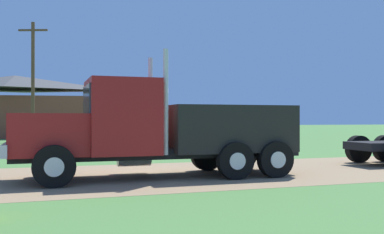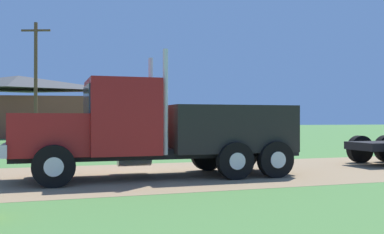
% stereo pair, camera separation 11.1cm
% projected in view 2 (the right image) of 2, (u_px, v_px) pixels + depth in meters
% --- Properties ---
extents(ground_plane, '(200.00, 200.00, 0.00)m').
position_uv_depth(ground_plane, '(175.00, 174.00, 13.52)').
color(ground_plane, '#4D7E3B').
extents(dirt_track, '(120.00, 6.77, 0.01)m').
position_uv_depth(dirt_track, '(175.00, 174.00, 13.52)').
color(dirt_track, '#977B58').
rests_on(dirt_track, ground_plane).
extents(truck_foreground_white, '(8.29, 2.71, 3.56)m').
position_uv_depth(truck_foreground_white, '(161.00, 131.00, 12.89)').
color(truck_foreground_white, black).
rests_on(truck_foreground_white, ground_plane).
extents(shed_building, '(14.79, 8.44, 5.66)m').
position_uv_depth(shed_building, '(18.00, 108.00, 40.72)').
color(shed_building, brown).
rests_on(shed_building, ground_plane).
extents(utility_pole_far, '(2.11, 0.89, 8.96)m').
position_uv_depth(utility_pole_far, '(36.00, 78.00, 33.58)').
color(utility_pole_far, brown).
rests_on(utility_pole_far, ground_plane).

